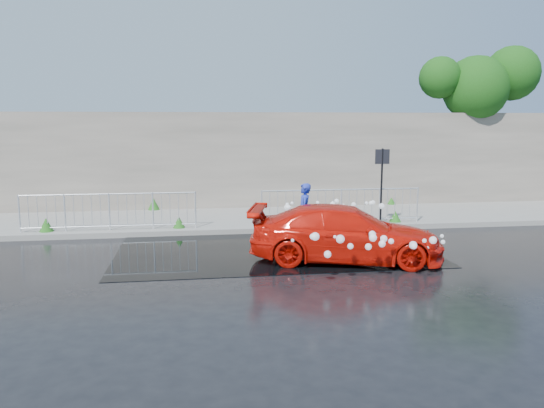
{
  "coord_description": "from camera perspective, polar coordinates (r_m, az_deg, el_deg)",
  "views": [
    {
      "loc": [
        -1.47,
        -12.48,
        3.3
      ],
      "look_at": [
        0.65,
        2.19,
        1.0
      ],
      "focal_mm": 35.0,
      "sensor_mm": 36.0,
      "label": 1
    }
  ],
  "objects": [
    {
      "name": "ground",
      "position": [
        12.99,
        -1.47,
        -5.9
      ],
      "size": [
        90.0,
        90.0,
        0.0
      ],
      "primitive_type": "plane",
      "color": "black",
      "rests_on": "ground"
    },
    {
      "name": "pavement",
      "position": [
        17.83,
        -3.37,
        -1.61
      ],
      "size": [
        30.0,
        4.0,
        0.15
      ],
      "primitive_type": "cube",
      "color": "slate",
      "rests_on": "ground"
    },
    {
      "name": "curb",
      "position": [
        15.88,
        -2.76,
        -2.89
      ],
      "size": [
        30.0,
        0.25,
        0.16
      ],
      "primitive_type": "cube",
      "color": "slate",
      "rests_on": "ground"
    },
    {
      "name": "retaining_wall",
      "position": [
        19.78,
        -3.97,
        4.74
      ],
      "size": [
        30.0,
        0.6,
        3.5
      ],
      "primitive_type": "cube",
      "color": "#635C53",
      "rests_on": "pavement"
    },
    {
      "name": "puddle",
      "position": [
        14.01,
        0.08,
        -4.78
      ],
      "size": [
        8.0,
        5.0,
        0.01
      ],
      "primitive_type": "cube",
      "color": "black",
      "rests_on": "ground"
    },
    {
      "name": "sign_post",
      "position": [
        16.65,
        11.73,
        3.2
      ],
      "size": [
        0.45,
        0.06,
        2.5
      ],
      "color": "black",
      "rests_on": "ground"
    },
    {
      "name": "tree",
      "position": [
        22.9,
        21.69,
        11.97
      ],
      "size": [
        4.88,
        2.55,
        6.27
      ],
      "color": "#332114",
      "rests_on": "ground"
    },
    {
      "name": "railing_left",
      "position": [
        16.23,
        -17.1,
        -0.67
      ],
      "size": [
        5.05,
        0.05,
        1.1
      ],
      "color": "silver",
      "rests_on": "pavement"
    },
    {
      "name": "railing_right",
      "position": [
        16.64,
        7.45,
        -0.12
      ],
      "size": [
        5.05,
        0.05,
        1.1
      ],
      "color": "silver",
      "rests_on": "pavement"
    },
    {
      "name": "weeds",
      "position": [
        17.25,
        -4.87,
        -1.11
      ],
      "size": [
        12.17,
        3.93,
        0.42
      ],
      "color": "#114213",
      "rests_on": "pavement"
    },
    {
      "name": "water_spray",
      "position": [
        13.35,
        8.74,
        -2.41
      ],
      "size": [
        3.47,
        5.44,
        1.04
      ],
      "color": "white",
      "rests_on": "ground"
    },
    {
      "name": "red_car",
      "position": [
        12.79,
        7.91,
        -3.17
      ],
      "size": [
        4.88,
        2.93,
        1.32
      ],
      "primitive_type": "imported",
      "rotation": [
        0.0,
        0.0,
        1.32
      ],
      "color": "red",
      "rests_on": "ground"
    },
    {
      "name": "person",
      "position": [
        14.79,
        3.47,
        -0.89
      ],
      "size": [
        0.49,
        0.65,
        1.62
      ],
      "primitive_type": "imported",
      "rotation": [
        0.0,
        0.0,
        -1.75
      ],
      "color": "#2131A6",
      "rests_on": "ground"
    }
  ]
}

